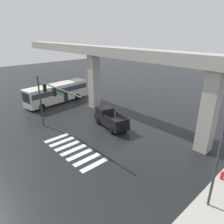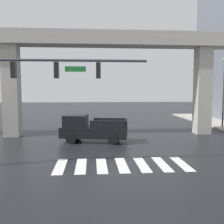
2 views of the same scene
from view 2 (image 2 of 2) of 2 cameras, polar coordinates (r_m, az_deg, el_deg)
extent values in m
plane|color=black|center=(20.12, 0.16, -6.61)|extent=(120.00, 120.00, 0.00)
cube|color=silver|center=(14.16, -11.44, -11.77)|extent=(0.55, 2.80, 0.01)
cube|color=silver|center=(14.07, -6.89, -11.82)|extent=(0.55, 2.80, 0.01)
cube|color=silver|center=(14.06, -2.31, -11.79)|extent=(0.55, 2.80, 0.01)
cube|color=silver|center=(14.15, 2.24, -11.69)|extent=(0.55, 2.80, 0.01)
cube|color=silver|center=(14.31, 6.70, -11.52)|extent=(0.55, 2.80, 0.01)
cube|color=silver|center=(14.56, 11.04, -11.29)|extent=(0.55, 2.80, 0.01)
cube|color=silver|center=(14.89, 15.20, -11.01)|extent=(0.55, 2.80, 0.01)
cube|color=#ADA89E|center=(23.20, -0.49, 15.88)|extent=(53.70, 2.17, 1.20)
cube|color=#ADA89E|center=(23.76, -21.41, 4.33)|extent=(1.30, 1.30, 7.82)
cube|color=#ADA89E|center=(24.87, 19.48, 4.42)|extent=(1.30, 1.30, 7.82)
cube|color=black|center=(19.98, -3.99, -4.43)|extent=(5.36, 2.78, 0.80)
cube|color=black|center=(20.15, -8.07, -1.94)|extent=(1.98, 2.02, 0.90)
cube|color=#3F5160|center=(20.27, -9.35, -1.92)|extent=(0.40, 1.66, 0.77)
cube|color=black|center=(18.86, -1.00, -2.84)|extent=(2.63, 0.57, 0.60)
cube|color=black|center=(20.58, -0.43, -2.17)|extent=(2.63, 0.57, 0.60)
cube|color=black|center=(19.61, 3.23, -2.54)|extent=(0.41, 1.74, 0.60)
cylinder|color=black|center=(19.52, -9.03, -5.91)|extent=(0.80, 0.41, 0.76)
cylinder|color=black|center=(21.24, -7.79, -4.99)|extent=(0.80, 0.41, 0.76)
cylinder|color=black|center=(18.97, 0.30, -6.16)|extent=(0.80, 0.41, 0.76)
cylinder|color=black|center=(20.73, 0.77, -5.19)|extent=(0.80, 0.41, 0.76)
cylinder|color=#38383D|center=(13.94, -10.21, 11.24)|extent=(8.60, 0.14, 0.14)
cube|color=black|center=(14.41, -21.05, 8.70)|extent=(0.24, 0.32, 0.84)
sphere|color=orange|center=(14.41, -21.05, 8.70)|extent=(0.17, 0.17, 0.17)
cube|color=black|center=(13.95, -12.25, 9.05)|extent=(0.24, 0.32, 0.84)
sphere|color=orange|center=(13.95, -12.25, 9.05)|extent=(0.17, 0.17, 0.17)
cube|color=black|center=(13.83, -3.06, 9.20)|extent=(0.24, 0.32, 0.84)
sphere|color=orange|center=(13.83, -3.06, 9.20)|extent=(0.17, 0.17, 0.17)
cube|color=#19722D|center=(13.86, -8.12, 9.43)|extent=(1.10, 0.04, 0.28)
cylinder|color=#38383D|center=(28.83, 23.54, 3.53)|extent=(0.16, 0.16, 7.00)
camera|label=1|loc=(18.71, 72.49, 22.45)|focal=32.90mm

